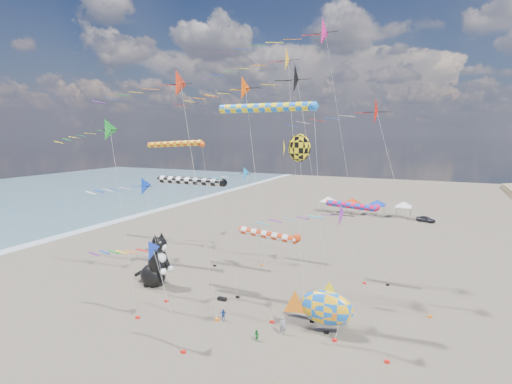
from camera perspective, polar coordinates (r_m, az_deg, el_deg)
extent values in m
plane|color=brown|center=(30.92, -8.56, -23.87)|extent=(260.00, 260.00, 0.00)
cone|color=purple|center=(29.35, 13.42, -3.31)|extent=(1.83, 1.96, 2.02)
cylinder|color=#B2B2B2|center=(30.63, 15.86, -13.29)|extent=(2.97, 0.02, 10.63)
cube|color=black|center=(32.74, 18.21, -22.04)|extent=(0.36, 0.24, 0.20)
cone|color=#188F29|center=(36.99, -20.40, 8.40)|extent=(1.98, 2.12, 2.19)
cylinder|color=#B2B2B2|center=(37.05, -18.45, -4.61)|extent=(2.36, 0.02, 16.81)
cube|color=black|center=(38.97, -16.54, -16.80)|extent=(0.36, 0.24, 0.20)
cone|color=#E84A07|center=(33.89, -0.56, 14.82)|extent=(2.01, 2.15, 2.21)
cylinder|color=#B2B2B2|center=(33.88, 0.91, -2.39)|extent=(1.90, 0.02, 20.26)
cube|color=black|center=(36.75, 2.28, -18.05)|extent=(0.36, 0.24, 0.20)
cone|color=#1989E2|center=(49.24, -1.16, 2.53)|extent=(1.77, 1.89, 1.95)
cylinder|color=#B2B2B2|center=(49.74, -0.14, -4.09)|extent=(1.95, 0.02, 11.45)
cube|color=black|center=(50.88, 0.86, -10.38)|extent=(0.36, 0.24, 0.20)
cone|color=#0A36CF|center=(40.24, -16.05, 0.71)|extent=(1.81, 1.94, 2.00)
cylinder|color=#B2B2B2|center=(40.56, -14.35, -7.33)|extent=(2.55, 0.02, 11.32)
cube|color=black|center=(41.65, -12.67, -14.96)|extent=(0.36, 0.24, 0.20)
cone|color=red|center=(34.62, -8.54, 15.25)|extent=(2.31, 2.47, 2.55)
cylinder|color=#B2B2B2|center=(34.46, -7.00, -1.93)|extent=(1.69, 0.02, 20.65)
cube|color=black|center=(37.26, -5.56, -17.70)|extent=(0.36, 0.24, 0.20)
cone|color=red|center=(37.63, 19.11, 10.98)|extent=(2.60, 2.78, 2.87)
cylinder|color=#B2B2B2|center=(38.11, 21.42, -3.14)|extent=(3.99, 0.02, 18.47)
cube|color=black|center=(40.80, 23.60, -15.99)|extent=(0.36, 0.24, 0.20)
cone|color=#1331BA|center=(31.22, -14.20, -8.10)|extent=(1.67, 1.78, 1.84)
cylinder|color=#B2B2B2|center=(31.86, -12.29, -15.09)|extent=(2.30, 0.02, 7.74)
cube|color=black|center=(32.93, -10.36, -21.54)|extent=(0.36, 0.24, 0.20)
cone|color=#FFAE22|center=(39.17, 5.05, 18.49)|extent=(2.32, 2.48, 2.56)
cylinder|color=#B2B2B2|center=(38.58, 5.96, 1.21)|extent=(1.64, 0.02, 23.35)
cube|color=black|center=(41.40, 6.81, -14.96)|extent=(0.36, 0.24, 0.20)
cone|color=black|center=(39.46, 8.33, 15.85)|extent=(2.91, 3.11, 3.21)
cylinder|color=#B2B2B2|center=(39.21, 9.63, 0.00)|extent=(2.35, 0.02, 21.65)
cube|color=black|center=(41.85, 10.85, -14.79)|extent=(0.36, 0.24, 0.20)
cone|color=#DA1B78|center=(45.73, 11.30, 21.55)|extent=(2.87, 3.07, 3.17)
cylinder|color=#B2B2B2|center=(44.17, 13.33, 4.31)|extent=(4.01, 0.02, 27.00)
cube|color=black|center=(46.68, 15.22, -12.44)|extent=(0.36, 0.24, 0.20)
cylinder|color=#E44B13|center=(51.30, -11.57, 6.76)|extent=(8.11, 0.71, 0.71)
sphere|color=#E44B13|center=(49.03, -7.71, 6.79)|extent=(0.74, 0.74, 0.74)
cylinder|color=#B2B2B2|center=(49.42, -6.81, -2.03)|extent=(1.52, 0.02, 15.17)
cube|color=black|center=(50.93, -5.92, -10.41)|extent=(0.36, 0.24, 0.20)
cylinder|color=#D70F40|center=(45.28, 13.41, -1.90)|extent=(5.54, 0.68, 0.68)
sphere|color=#D70F40|center=(44.85, 16.89, -2.13)|extent=(0.71, 0.71, 0.71)
cylinder|color=#B2B2B2|center=(45.71, 17.60, -7.48)|extent=(1.52, 0.02, 8.56)
cube|color=black|center=(46.92, 18.30, -12.47)|extent=(0.36, 0.24, 0.20)
cylinder|color=blue|center=(33.40, 1.43, 11.97)|extent=(8.09, 0.73, 0.73)
sphere|color=blue|center=(32.03, 8.26, 12.04)|extent=(0.77, 0.77, 0.77)
cylinder|color=#B2B2B2|center=(32.56, 9.18, -4.47)|extent=(1.52, 0.02, 18.55)
cube|color=black|center=(35.55, 10.05, -19.15)|extent=(0.36, 0.24, 0.20)
cylinder|color=red|center=(35.94, 1.64, -6.12)|extent=(5.55, 0.71, 0.71)
sphere|color=red|center=(34.99, 5.86, -6.57)|extent=(0.75, 0.75, 0.75)
cylinder|color=#B2B2B2|center=(35.92, 6.93, -12.44)|extent=(1.52, 0.02, 7.46)
cube|color=black|center=(37.16, 7.99, -17.82)|extent=(0.36, 0.24, 0.20)
cylinder|color=black|center=(41.34, -9.37, 1.57)|extent=(7.71, 0.77, 0.77)
sphere|color=black|center=(39.33, -4.69, 1.31)|extent=(0.81, 0.81, 0.81)
cylinder|color=#B2B2B2|center=(40.11, -3.65, -7.02)|extent=(1.52, 0.02, 11.64)
cube|color=black|center=(41.66, -2.64, -14.75)|extent=(0.36, 0.24, 0.20)
ellipsoid|color=yellow|center=(38.10, 6.20, 6.28)|extent=(2.20, 0.40, 2.64)
cone|color=yellow|center=(38.60, 4.08, 6.34)|extent=(0.12, 1.80, 1.80)
cylinder|color=#B2B2B2|center=(37.88, 6.99, -5.29)|extent=(2.03, 2.03, 15.10)
cube|color=black|center=(39.15, 7.78, -16.40)|extent=(0.36, 0.24, 0.20)
ellipsoid|color=blue|center=(34.65, 10.02, -15.96)|extent=(4.78, 2.83, 2.99)
cone|color=orange|center=(35.30, 5.80, -15.40)|extent=(2.15, 0.65, 2.19)
cone|color=yellow|center=(34.02, 10.42, -13.71)|extent=(1.57, 0.49, 1.59)
cylinder|color=#B2B2B2|center=(34.57, 11.59, -18.59)|extent=(0.24, 1.04, 1.77)
cube|color=red|center=(34.52, 11.18, -20.07)|extent=(0.36, 0.24, 0.20)
imported|color=gray|center=(34.64, 3.86, -18.54)|extent=(0.65, 0.52, 1.56)
imported|color=#248332|center=(33.74, 0.07, -19.84)|extent=(0.61, 0.56, 1.00)
imported|color=navy|center=(36.99, -4.71, -17.11)|extent=(0.70, 0.44, 1.11)
cube|color=#1316BE|center=(40.43, 10.62, -15.56)|extent=(0.90, 0.44, 0.30)
cube|color=black|center=(41.20, -4.87, -14.97)|extent=(0.90, 0.44, 0.30)
cube|color=white|center=(85.50, 10.26, -1.34)|extent=(3.00, 3.00, 0.15)
pyramid|color=white|center=(85.33, 10.28, -0.64)|extent=(4.20, 4.20, 1.00)
cylinder|color=#999999|center=(84.79, 9.17, -2.18)|extent=(0.08, 0.08, 2.20)
cylinder|color=#999999|center=(84.15, 10.88, -2.30)|extent=(0.08, 0.08, 2.20)
cylinder|color=#999999|center=(87.26, 9.63, -1.89)|extent=(0.08, 0.08, 2.20)
cylinder|color=#999999|center=(86.64, 11.29, -2.01)|extent=(0.08, 0.08, 2.20)
cube|color=red|center=(84.44, 13.55, -1.56)|extent=(3.00, 3.00, 0.15)
pyramid|color=red|center=(84.27, 13.58, -0.86)|extent=(4.20, 4.20, 1.00)
cylinder|color=#999999|center=(83.64, 12.48, -2.42)|extent=(0.08, 0.08, 2.20)
cylinder|color=#999999|center=(83.15, 14.23, -2.54)|extent=(0.08, 0.08, 2.20)
cylinder|color=#999999|center=(86.14, 12.84, -2.12)|extent=(0.08, 0.08, 2.20)
cylinder|color=#999999|center=(85.67, 14.55, -2.23)|extent=(0.08, 0.08, 2.20)
cube|color=#122EBC|center=(83.66, 16.91, -1.78)|extent=(3.00, 3.00, 0.15)
pyramid|color=#122EBC|center=(83.49, 16.94, -1.07)|extent=(4.20, 4.20, 1.00)
cylinder|color=#999999|center=(82.77, 15.87, -2.65)|extent=(0.08, 0.08, 2.20)
cylinder|color=#999999|center=(82.44, 17.65, -2.77)|extent=(0.08, 0.08, 2.20)
cylinder|color=#999999|center=(85.30, 16.13, -2.34)|extent=(0.08, 0.08, 2.20)
cylinder|color=#999999|center=(84.98, 17.87, -2.46)|extent=(0.08, 0.08, 2.20)
cube|color=white|center=(83.18, 20.33, -2.00)|extent=(3.00, 3.00, 0.15)
pyramid|color=white|center=(83.01, 20.36, -1.28)|extent=(4.20, 4.20, 1.00)
cylinder|color=#999999|center=(82.21, 19.31, -2.88)|extent=(0.08, 0.08, 2.20)
cylinder|color=#999999|center=(82.03, 21.12, -3.00)|extent=(0.08, 0.08, 2.20)
cylinder|color=#999999|center=(84.75, 19.48, -2.56)|extent=(0.08, 0.08, 2.20)
cylinder|color=#999999|center=(84.58, 21.23, -2.67)|extent=(0.08, 0.08, 2.20)
imported|color=#26262D|center=(81.35, 23.09, -3.57)|extent=(3.64, 2.60, 1.15)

